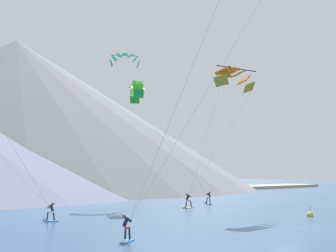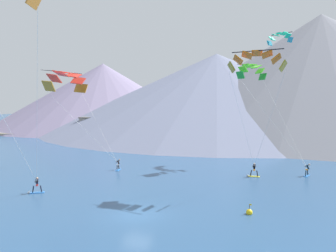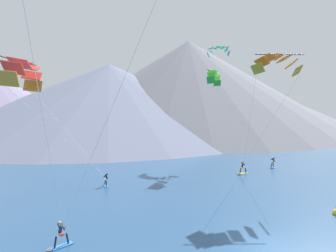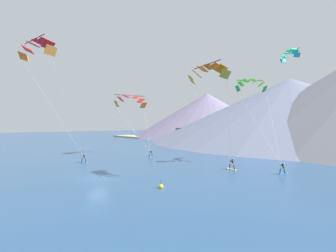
# 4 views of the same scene
# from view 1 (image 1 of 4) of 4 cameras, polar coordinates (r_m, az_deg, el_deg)

# --- Properties ---
(ground_plane) EXTENTS (400.00, 400.00, 0.00)m
(ground_plane) POSITION_cam_1_polar(r_m,az_deg,el_deg) (36.15, 14.36, -11.92)
(ground_plane) COLOR navy
(kitesurfer_near_lead) EXTENTS (0.96, 1.77, 1.73)m
(kitesurfer_near_lead) POSITION_cam_1_polar(r_m,az_deg,el_deg) (60.67, 4.89, -8.97)
(kitesurfer_near_lead) COLOR #337FDB
(kitesurfer_near_lead) RESTS_ON ground
(kitesurfer_near_trail) EXTENTS (1.68, 1.29, 1.71)m
(kitesurfer_near_trail) POSITION_cam_1_polar(r_m,az_deg,el_deg) (28.04, -5.19, -12.92)
(kitesurfer_near_trail) COLOR #337FDB
(kitesurfer_near_trail) RESTS_ON ground
(kitesurfer_mid_center) EXTENTS (0.75, 1.79, 1.64)m
(kitesurfer_mid_center) POSITION_cam_1_polar(r_m,az_deg,el_deg) (40.89, -14.30, -10.55)
(kitesurfer_mid_center) COLOR #337FDB
(kitesurfer_mid_center) RESTS_ON ground
(kitesurfer_far_left) EXTENTS (1.75, 0.69, 1.79)m
(kitesurfer_far_left) POSITION_cam_1_polar(r_m,az_deg,el_deg) (53.77, 2.33, -9.37)
(kitesurfer_far_left) COLOR yellow
(kitesurfer_far_left) RESTS_ON ground
(parafoil_kite_near_lead) EXTENTS (9.69, 7.87, 14.00)m
(parafoil_kite_near_lead) POSITION_cam_1_polar(r_m,az_deg,el_deg) (59.66, -3.83, 4.35)
(parafoil_kite_near_lead) COLOR green
(parafoil_kite_far_left) EXTENTS (6.35, 7.37, 13.83)m
(parafoil_kite_far_left) POSITION_cam_1_polar(r_m,az_deg,el_deg) (51.03, 8.00, 5.89)
(parafoil_kite_far_left) COLOR olive
(parafoil_kite_distant_high_outer) EXTENTS (4.27, 3.33, 1.83)m
(parafoil_kite_distant_high_outer) POSITION_cam_1_polar(r_m,az_deg,el_deg) (68.83, -5.30, 8.18)
(parafoil_kite_distant_high_outer) COLOR teal
(race_marker_buoy) EXTENTS (0.56, 0.56, 1.02)m
(race_marker_buoy) POSITION_cam_1_polar(r_m,az_deg,el_deg) (45.62, 16.93, -10.32)
(race_marker_buoy) COLOR yellow
(race_marker_buoy) RESTS_ON ground
(shore_building_promenade_mid) EXTENTS (10.34, 5.14, 4.30)m
(shore_building_promenade_mid) POSITION_cam_1_polar(r_m,az_deg,el_deg) (85.08, -14.86, -6.74)
(shore_building_promenade_mid) COLOR silver
(shore_building_promenade_mid) RESTS_ON ground
(shore_building_quay_east) EXTENTS (6.57, 6.56, 7.25)m
(shore_building_quay_east) POSITION_cam_1_polar(r_m,az_deg,el_deg) (91.37, -7.83, -5.86)
(shore_building_quay_east) COLOR silver
(shore_building_quay_east) RESTS_ON ground
(mountain_peak_east_shoulder) EXTENTS (98.98, 98.98, 23.63)m
(mountain_peak_east_shoulder) POSITION_cam_1_polar(r_m,az_deg,el_deg) (151.05, -9.10, -2.63)
(mountain_peak_east_shoulder) COLOR slate
(mountain_peak_east_shoulder) RESTS_ON ground
(mountain_peak_far_spur) EXTENTS (122.39, 122.39, 38.38)m
(mountain_peak_far_spur) POSITION_cam_1_polar(r_m,az_deg,el_deg) (126.42, -18.27, 1.51)
(mountain_peak_far_spur) COLOR slate
(mountain_peak_far_spur) RESTS_ON ground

